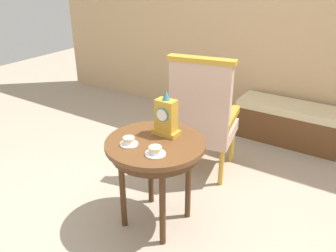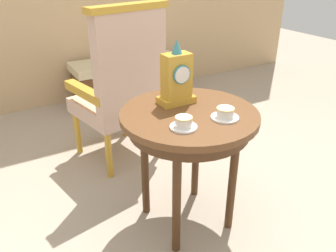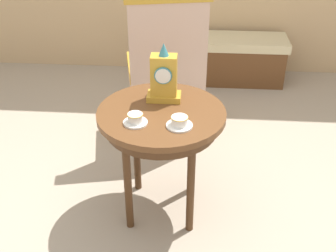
% 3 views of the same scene
% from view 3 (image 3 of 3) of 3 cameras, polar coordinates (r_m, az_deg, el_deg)
% --- Properties ---
extents(ground_plane, '(10.00, 10.00, 0.00)m').
position_cam_3_polar(ground_plane, '(2.67, -2.82, -11.52)').
color(ground_plane, tan).
extents(side_table, '(0.71, 0.71, 0.69)m').
position_cam_3_polar(side_table, '(2.33, -0.89, 0.30)').
color(side_table, brown).
rests_on(side_table, ground).
extents(teacup_left, '(0.13, 0.13, 0.06)m').
position_cam_3_polar(teacup_left, '(2.17, -4.44, 0.93)').
color(teacup_left, white).
rests_on(teacup_left, side_table).
extents(teacup_right, '(0.14, 0.14, 0.06)m').
position_cam_3_polar(teacup_right, '(2.14, 1.56, 0.53)').
color(teacup_right, white).
rests_on(teacup_right, side_table).
extents(mantel_clock, '(0.19, 0.11, 0.34)m').
position_cam_3_polar(mantel_clock, '(2.35, -0.56, 6.50)').
color(mantel_clock, gold).
rests_on(mantel_clock, side_table).
extents(armchair, '(0.64, 0.63, 1.14)m').
position_cam_3_polar(armchair, '(3.04, -0.27, 7.77)').
color(armchair, '#CCA893').
rests_on(armchair, ground).
extents(window_bench, '(1.12, 0.40, 0.44)m').
position_cam_3_polar(window_bench, '(4.20, 7.92, 8.97)').
color(window_bench, beige).
rests_on(window_bench, ground).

